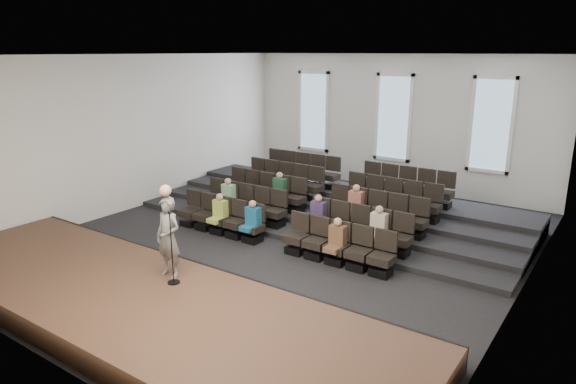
% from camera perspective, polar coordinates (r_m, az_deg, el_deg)
% --- Properties ---
extents(ground, '(14.00, 14.00, 0.00)m').
position_cam_1_polar(ground, '(14.31, -0.17, -5.44)').
color(ground, black).
rests_on(ground, ground).
extents(ceiling, '(12.00, 14.00, 0.02)m').
position_cam_1_polar(ceiling, '(13.37, -0.19, 15.05)').
color(ceiling, white).
rests_on(ceiling, ground).
extents(wall_back, '(12.00, 0.04, 5.00)m').
position_cam_1_polar(wall_back, '(19.72, 11.69, 7.54)').
color(wall_back, silver).
rests_on(wall_back, ground).
extents(wall_front, '(12.00, 0.04, 5.00)m').
position_cam_1_polar(wall_front, '(9.00, -26.76, -3.09)').
color(wall_front, silver).
rests_on(wall_front, ground).
extents(wall_left, '(0.04, 14.00, 5.00)m').
position_cam_1_polar(wall_left, '(17.72, -16.45, 6.37)').
color(wall_left, silver).
rests_on(wall_left, ground).
extents(wall_right, '(0.04, 14.00, 5.00)m').
position_cam_1_polar(wall_right, '(11.39, 25.50, 0.69)').
color(wall_right, silver).
rests_on(wall_right, ground).
extents(stage, '(11.80, 3.60, 0.50)m').
position_cam_1_polar(stage, '(10.80, -16.22, -11.93)').
color(stage, '#41281B').
rests_on(stage, ground).
extents(stage_lip, '(11.80, 0.06, 0.52)m').
position_cam_1_polar(stage_lip, '(11.85, -9.55, -8.96)').
color(stage_lip, black).
rests_on(stage_lip, ground).
extents(risers, '(11.80, 4.80, 0.60)m').
position_cam_1_polar(risers, '(16.81, 6.03, -1.62)').
color(risers, black).
rests_on(risers, ground).
extents(seating_rows, '(6.80, 4.70, 1.67)m').
position_cam_1_polar(seating_rows, '(15.32, 3.13, -1.36)').
color(seating_rows, black).
rests_on(seating_rows, ground).
extents(windows, '(8.44, 0.10, 3.24)m').
position_cam_1_polar(windows, '(19.63, 11.64, 8.10)').
color(windows, white).
rests_on(windows, wall_back).
extents(audience, '(5.45, 2.64, 1.10)m').
position_cam_1_polar(audience, '(14.30, 0.56, -2.03)').
color(audience, '#A7C14D').
rests_on(audience, seating_rows).
extents(speaker, '(0.63, 0.42, 1.72)m').
position_cam_1_polar(speaker, '(10.97, -13.14, -4.93)').
color(speaker, '#62605D').
rests_on(speaker, stage).
extents(mic_stand, '(0.26, 0.26, 1.55)m').
position_cam_1_polar(mic_stand, '(10.77, -12.71, -7.59)').
color(mic_stand, black).
rests_on(mic_stand, stage).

